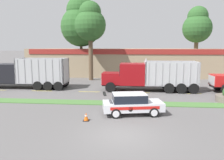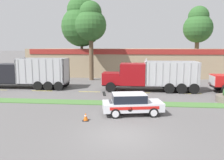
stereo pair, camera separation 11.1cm
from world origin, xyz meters
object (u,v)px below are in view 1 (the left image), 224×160
object	(u,v)px
dump_truck_lead	(17,75)
traffic_cone	(86,117)
rally_car	(132,103)
dump_truck_mid	(141,77)

from	to	relation	value
dump_truck_lead	traffic_cone	world-z (taller)	dump_truck_lead
rally_car	traffic_cone	size ratio (longest dim) A/B	8.30
dump_truck_lead	rally_car	size ratio (longest dim) A/B	2.39
dump_truck_lead	traffic_cone	distance (m)	15.43
dump_truck_mid	traffic_cone	world-z (taller)	dump_truck_mid
dump_truck_lead	rally_car	xyz separation A→B (m)	(13.73, -9.34, -0.75)
dump_truck_mid	rally_car	xyz separation A→B (m)	(-1.06, -9.03, -0.78)
dump_truck_mid	traffic_cone	size ratio (longest dim) A/B	19.07
rally_car	traffic_cone	bearing A→B (deg)	-150.75
dump_truck_mid	rally_car	distance (m)	9.12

